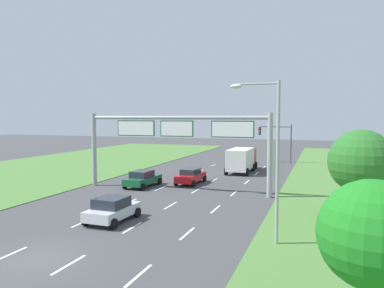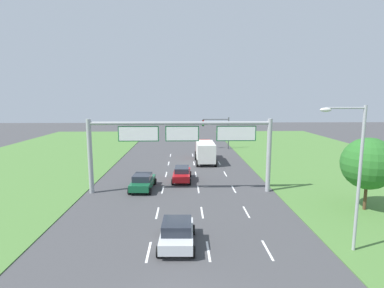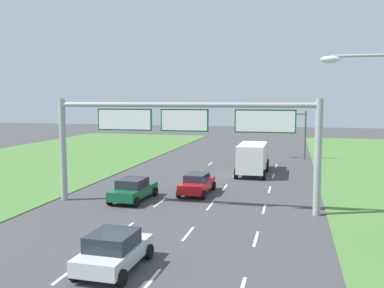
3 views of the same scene
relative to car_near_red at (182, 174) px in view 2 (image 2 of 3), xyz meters
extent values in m
cube|color=white|center=(-1.87, -15.23, -0.78)|extent=(0.14, 2.40, 0.01)
cube|color=white|center=(-1.87, -9.23, -0.78)|extent=(0.14, 2.40, 0.01)
cube|color=white|center=(-1.87, -3.23, -0.78)|extent=(0.14, 2.40, 0.01)
cube|color=white|center=(-1.87, 2.77, -0.78)|extent=(0.14, 2.40, 0.01)
cube|color=white|center=(-1.87, 8.77, -0.78)|extent=(0.14, 2.40, 0.01)
cube|color=white|center=(-1.87, 14.77, -0.78)|extent=(0.14, 2.40, 0.01)
cube|color=white|center=(1.63, -15.23, -0.78)|extent=(0.14, 2.40, 0.01)
cube|color=white|center=(1.63, -9.23, -0.78)|extent=(0.14, 2.40, 0.01)
cube|color=white|center=(1.63, -3.23, -0.78)|extent=(0.14, 2.40, 0.01)
cube|color=white|center=(1.63, 2.77, -0.78)|extent=(0.14, 2.40, 0.01)
cube|color=white|center=(1.63, 8.77, -0.78)|extent=(0.14, 2.40, 0.01)
cube|color=white|center=(1.63, 14.77, -0.78)|extent=(0.14, 2.40, 0.01)
cube|color=white|center=(5.13, -15.23, -0.78)|extent=(0.14, 2.40, 0.01)
cube|color=white|center=(5.13, -9.23, -0.78)|extent=(0.14, 2.40, 0.01)
cube|color=white|center=(5.13, -3.23, -0.78)|extent=(0.14, 2.40, 0.01)
cube|color=white|center=(5.13, 2.77, -0.78)|extent=(0.14, 2.40, 0.01)
cube|color=white|center=(5.13, 8.77, -0.78)|extent=(0.14, 2.40, 0.01)
cube|color=white|center=(5.13, 14.77, -0.78)|extent=(0.14, 2.40, 0.01)
cube|color=red|center=(0.00, 0.01, -0.13)|extent=(1.92, 4.41, 0.67)
cube|color=#232833|center=(0.00, -0.02, 0.48)|extent=(1.55, 2.28, 0.53)
cylinder|color=black|center=(-0.85, 1.66, -0.47)|extent=(0.24, 0.65, 0.64)
cylinder|color=black|center=(0.96, 1.60, -0.47)|extent=(0.24, 0.65, 0.64)
cylinder|color=black|center=(-0.96, -1.59, -0.47)|extent=(0.24, 0.65, 0.64)
cylinder|color=black|center=(0.85, -1.65, -0.47)|extent=(0.24, 0.65, 0.64)
cube|color=#145633|center=(-3.82, -2.97, -0.15)|extent=(2.12, 4.52, 0.63)
cube|color=#232833|center=(-3.83, -3.12, 0.47)|extent=(1.77, 2.16, 0.60)
cylinder|color=black|center=(-4.69, -1.25, -0.47)|extent=(0.25, 0.65, 0.64)
cylinder|color=black|center=(-2.77, -1.36, -0.47)|extent=(0.25, 0.65, 0.64)
cylinder|color=black|center=(-4.87, -4.57, -0.47)|extent=(0.25, 0.65, 0.64)
cylinder|color=black|center=(-2.96, -4.68, -0.47)|extent=(0.25, 0.65, 0.64)
cube|color=silver|center=(-0.22, -14.42, -0.15)|extent=(2.05, 4.02, 0.63)
cube|color=#232833|center=(-0.22, -14.54, 0.48)|extent=(1.80, 2.07, 0.63)
cylinder|color=black|center=(-1.16, -12.96, -0.47)|extent=(0.24, 0.65, 0.64)
cylinder|color=black|center=(0.81, -13.01, -0.47)|extent=(0.24, 0.65, 0.64)
cylinder|color=black|center=(-1.25, -15.82, -0.47)|extent=(0.24, 0.65, 0.64)
cylinder|color=black|center=(0.73, -15.88, -0.47)|extent=(0.24, 0.65, 0.64)
cube|color=#B21E19|center=(3.18, 12.70, 0.76)|extent=(2.21, 2.11, 2.20)
cube|color=silver|center=(3.20, 8.77, 0.88)|extent=(2.39, 5.48, 2.43)
cylinder|color=black|center=(2.05, 13.20, -0.34)|extent=(0.28, 0.90, 0.90)
cylinder|color=black|center=(4.31, 13.21, -0.34)|extent=(0.28, 0.90, 0.90)
cylinder|color=black|center=(1.98, 10.90, -0.34)|extent=(0.28, 0.90, 0.90)
cylinder|color=black|center=(4.40, 10.91, -0.34)|extent=(0.28, 0.90, 0.90)
cylinder|color=black|center=(2.00, 6.62, -0.34)|extent=(0.28, 0.90, 0.90)
cylinder|color=black|center=(4.42, 6.64, -0.34)|extent=(0.28, 0.90, 0.90)
cylinder|color=#9EA0A5|center=(-8.52, -3.97, 2.71)|extent=(0.44, 0.44, 7.00)
cylinder|color=#9EA0A5|center=(8.28, -3.97, 2.71)|extent=(0.44, 0.44, 7.00)
cylinder|color=#9EA0A5|center=(-0.12, -3.97, 5.81)|extent=(16.80, 0.32, 0.32)
cube|color=#0C5B28|center=(-3.97, -3.97, 4.84)|extent=(3.75, 0.12, 1.43)
cube|color=white|center=(-3.97, -4.04, 4.84)|extent=(3.59, 0.01, 1.27)
cube|color=#0C5B28|center=(0.08, -3.97, 4.84)|extent=(3.11, 0.12, 1.43)
cube|color=white|center=(0.08, -4.04, 4.84)|extent=(2.95, 0.01, 1.27)
cube|color=#0C5B28|center=(5.13, -3.97, 4.84)|extent=(3.70, 0.12, 1.43)
cube|color=white|center=(5.13, -4.04, 4.84)|extent=(3.54, 0.01, 1.27)
cylinder|color=#47494F|center=(8.12, 20.56, 2.01)|extent=(0.20, 0.20, 5.60)
cylinder|color=#47494F|center=(5.87, 20.56, 4.46)|extent=(4.50, 0.14, 0.14)
cube|color=black|center=(3.62, 20.56, 3.81)|extent=(0.32, 0.36, 1.10)
sphere|color=red|center=(3.62, 20.36, 4.18)|extent=(0.22, 0.22, 0.22)
sphere|color=orange|center=(3.62, 20.36, 3.81)|extent=(0.22, 0.22, 0.22)
sphere|color=green|center=(3.62, 20.36, 3.44)|extent=(0.22, 0.22, 0.22)
cylinder|color=#9EA0A5|center=(10.15, -15.45, 3.46)|extent=(0.18, 0.18, 8.50)
cylinder|color=#9EA0A5|center=(9.05, -15.45, 7.56)|extent=(2.20, 0.10, 0.10)
ellipsoid|color=silver|center=(7.95, -15.45, 7.46)|extent=(0.64, 0.32, 0.24)
cylinder|color=#513823|center=(14.66, -9.10, 0.36)|extent=(0.24, 0.24, 2.30)
sphere|color=#296A26|center=(14.66, -9.10, 3.04)|extent=(4.07, 4.07, 4.07)
camera|label=1|loc=(12.24, -34.91, 5.84)|focal=35.00mm
camera|label=2|loc=(0.21, -31.60, 8.08)|focal=28.00mm
camera|label=3|loc=(6.86, -30.18, 6.19)|focal=40.00mm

